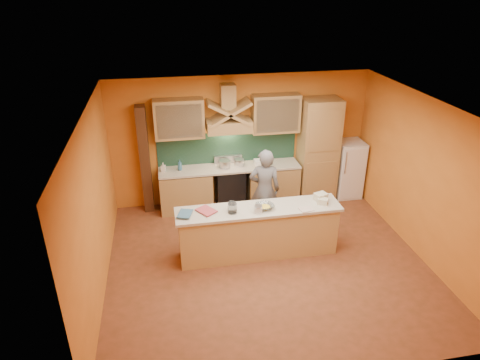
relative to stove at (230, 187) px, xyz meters
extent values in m
cube|color=brown|center=(0.30, -2.20, -0.45)|extent=(5.50, 5.00, 0.01)
cube|color=white|center=(0.30, -2.20, 2.35)|extent=(5.50, 5.00, 0.01)
cube|color=orange|center=(0.30, 0.30, 0.95)|extent=(5.50, 0.02, 2.80)
cube|color=orange|center=(0.30, -4.70, 0.95)|extent=(5.50, 0.02, 2.80)
cube|color=orange|center=(-2.45, -2.20, 0.95)|extent=(0.02, 5.00, 2.80)
cube|color=orange|center=(3.05, -2.20, 0.95)|extent=(0.02, 5.00, 2.80)
cube|color=tan|center=(-0.95, 0.00, -0.02)|extent=(1.10, 0.60, 0.86)
cube|color=tan|center=(0.95, 0.00, -0.02)|extent=(1.10, 0.60, 0.86)
cube|color=beige|center=(0.00, 0.00, 0.45)|extent=(3.00, 0.62, 0.04)
cube|color=black|center=(0.00, 0.00, 0.00)|extent=(0.60, 0.58, 0.90)
cube|color=#193829|center=(0.00, 0.28, 0.80)|extent=(3.00, 0.03, 0.70)
cube|color=tan|center=(0.00, 0.05, 1.37)|extent=(0.92, 0.50, 0.24)
cube|color=tan|center=(0.00, 0.15, 1.95)|extent=(0.30, 0.30, 0.50)
cube|color=tan|center=(-1.00, 0.12, 1.55)|extent=(1.00, 0.35, 0.80)
cube|color=tan|center=(1.00, 0.12, 1.55)|extent=(1.00, 0.35, 0.80)
cube|color=tan|center=(1.95, 0.00, 0.70)|extent=(0.80, 0.60, 2.30)
cube|color=white|center=(2.70, 0.00, 0.20)|extent=(0.58, 0.60, 1.30)
cube|color=#472816|center=(-1.75, 0.15, 0.70)|extent=(0.20, 0.30, 2.30)
cube|color=tan|center=(0.20, -1.90, -0.01)|extent=(2.80, 0.55, 0.88)
cube|color=beige|center=(0.20, -1.90, 0.47)|extent=(2.90, 0.62, 0.05)
imported|color=slate|center=(0.52, -1.02, 0.39)|extent=(0.68, 0.52, 1.67)
cylinder|color=#B5B4BC|center=(-0.11, -0.01, 0.53)|extent=(0.28, 0.28, 0.16)
cylinder|color=silver|center=(0.21, 0.03, 0.52)|extent=(0.25, 0.25, 0.14)
imported|color=silver|center=(-1.39, 0.01, 0.57)|extent=(0.11, 0.11, 0.20)
imported|color=#33698D|center=(-1.05, 0.02, 0.59)|extent=(0.11, 0.11, 0.24)
imported|color=white|center=(0.71, -0.10, 0.51)|extent=(0.27, 0.27, 0.08)
cube|color=white|center=(0.69, 0.00, 0.52)|extent=(0.29, 0.23, 0.10)
imported|color=#B84148|center=(-0.81, -1.92, 0.51)|extent=(0.39, 0.41, 0.03)
imported|color=#3C6584|center=(-1.18, -1.88, 0.53)|extent=(0.30, 0.36, 0.02)
cylinder|color=white|center=(-0.28, -1.97, 0.58)|extent=(0.20, 0.20, 0.17)
cylinder|color=white|center=(-0.27, -1.85, 0.57)|extent=(0.14, 0.14, 0.15)
cube|color=silver|center=(0.16, -2.03, 0.55)|extent=(0.15, 0.15, 0.11)
imported|color=white|center=(0.30, -1.92, 0.53)|extent=(0.35, 0.35, 0.07)
cube|color=#C4AFA1|center=(1.00, -2.11, 0.50)|extent=(0.26, 0.21, 0.02)
cube|color=beige|center=(1.36, -1.82, 0.56)|extent=(0.25, 0.23, 0.14)
cube|color=beige|center=(1.35, -1.96, 0.55)|extent=(0.22, 0.20, 0.10)
camera|label=1|loc=(-1.31, -8.21, 4.15)|focal=32.00mm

